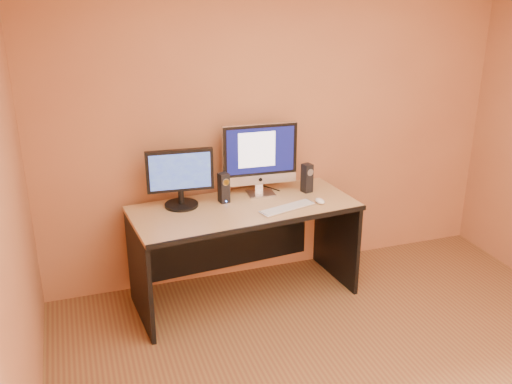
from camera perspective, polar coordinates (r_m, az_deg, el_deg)
walls at (r=3.08m, az=15.40°, el=-2.41°), size 4.00×4.00×2.60m
desk at (r=4.59m, az=-1.14°, el=-6.06°), size 1.80×0.92×0.80m
imac at (r=4.56m, az=0.49°, el=3.29°), size 0.63×0.26×0.60m
second_monitor at (r=4.38m, az=-7.59°, el=1.35°), size 0.54×0.30×0.46m
speaker_left at (r=4.46m, az=-3.24°, el=0.42°), size 0.09×0.09×0.24m
speaker_right at (r=4.69m, az=5.12°, el=1.40°), size 0.09×0.09×0.24m
keyboard at (r=4.37m, az=3.19°, el=-1.59°), size 0.48×0.25×0.02m
mouse at (r=4.50m, az=6.40°, el=-0.89°), size 0.07×0.11×0.04m
cable_a at (r=4.79m, az=1.29°, el=0.45°), size 0.12×0.21×0.01m
cable_b at (r=4.77m, az=0.59°, el=0.35°), size 0.07×0.19×0.01m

